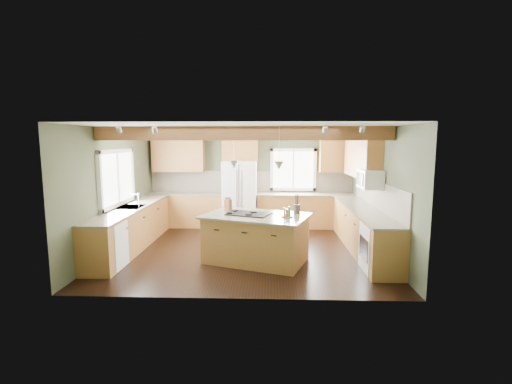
{
  "coord_description": "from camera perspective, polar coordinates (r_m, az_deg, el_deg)",
  "views": [
    {
      "loc": [
        0.5,
        -7.74,
        2.33
      ],
      "look_at": [
        0.21,
        0.3,
        1.22
      ],
      "focal_mm": 26.0,
      "sensor_mm": 36.0,
      "label": 1
    }
  ],
  "objects": [
    {
      "name": "faucet",
      "position": [
        8.38,
        -17.59,
        -1.3
      ],
      "size": [
        0.02,
        0.02,
        0.28
      ],
      "primitive_type": "cylinder",
      "color": "#B2B2B7",
      "rests_on": "sink"
    },
    {
      "name": "window_back",
      "position": [
        10.27,
        5.73,
        3.46
      ],
      "size": [
        1.1,
        0.04,
        1.0
      ],
      "primitive_type": "cube",
      "color": "white",
      "rests_on": "wall_back"
    },
    {
      "name": "cooktop",
      "position": [
        7.2,
        -1.14,
        -3.37
      ],
      "size": [
        0.92,
        0.76,
        0.02
      ],
      "primitive_type": "cube",
      "rotation": [
        0.0,
        0.0,
        -0.34
      ],
      "color": "black",
      "rests_on": "island_top"
    },
    {
      "name": "dishwasher",
      "position": [
        7.39,
        -22.05,
        -7.63
      ],
      "size": [
        0.6,
        0.6,
        0.84
      ],
      "primitive_type": "cube",
      "color": "white",
      "rests_on": "floor"
    },
    {
      "name": "pendant_left",
      "position": [
        7.2,
        -3.41,
        4.25
      ],
      "size": [
        0.18,
        0.18,
        0.16
      ],
      "primitive_type": "cone",
      "rotation": [
        3.14,
        0.0,
        0.0
      ],
      "color": "#B2B2B7",
      "rests_on": "ceiling"
    },
    {
      "name": "microwave",
      "position": [
        8.0,
        17.16,
        1.91
      ],
      "size": [
        0.4,
        0.7,
        0.38
      ],
      "primitive_type": "cube",
      "color": "white",
      "rests_on": "wall_right"
    },
    {
      "name": "island",
      "position": [
        7.26,
        -0.01,
        -7.25
      ],
      "size": [
        2.1,
        1.67,
        0.88
      ],
      "primitive_type": "cube",
      "rotation": [
        0.0,
        0.0,
        -0.34
      ],
      "color": "brown",
      "rests_on": "floor"
    },
    {
      "name": "wall_back",
      "position": [
        10.3,
        -0.7,
        2.12
      ],
      "size": [
        5.6,
        0.0,
        5.6
      ],
      "primitive_type": "plane",
      "rotation": [
        1.57,
        0.0,
        0.0
      ],
      "color": "#3F4732",
      "rests_on": "ground"
    },
    {
      "name": "upper_cab_back_left",
      "position": [
        10.37,
        -11.85,
        5.59
      ],
      "size": [
        1.4,
        0.35,
        0.9
      ],
      "primitive_type": "cube",
      "color": "brown",
      "rests_on": "wall_back"
    },
    {
      "name": "backsplash_back",
      "position": [
        10.3,
        -0.7,
        1.61
      ],
      "size": [
        5.58,
        0.03,
        0.58
      ],
      "primitive_type": "cube",
      "color": "brown",
      "rests_on": "wall_back"
    },
    {
      "name": "upper_cab_right",
      "position": [
        8.9,
        15.97,
        5.1
      ],
      "size": [
        0.35,
        2.2,
        0.9
      ],
      "primitive_type": "cube",
      "color": "brown",
      "rests_on": "wall_right"
    },
    {
      "name": "floor",
      "position": [
        8.1,
        -1.55,
        -8.87
      ],
      "size": [
        5.6,
        5.6,
        0.0
      ],
      "primitive_type": "plane",
      "color": "black",
      "rests_on": "ground"
    },
    {
      "name": "upper_cab_back_corner",
      "position": [
        10.23,
        12.29,
        5.55
      ],
      "size": [
        0.9,
        0.35,
        0.9
      ],
      "primitive_type": "cube",
      "color": "brown",
      "rests_on": "wall_back"
    },
    {
      "name": "upper_cab_over_fridge",
      "position": [
        10.1,
        -2.46,
        6.82
      ],
      "size": [
        0.96,
        0.35,
        0.7
      ],
      "primitive_type": "cube",
      "color": "brown",
      "rests_on": "wall_back"
    },
    {
      "name": "utensil_crock",
      "position": [
        7.31,
        6.3,
        -2.61
      ],
      "size": [
        0.18,
        0.18,
        0.18
      ],
      "primitive_type": "cylinder",
      "rotation": [
        0.0,
        0.0,
        -0.55
      ],
      "color": "#463F38",
      "rests_on": "island_top"
    },
    {
      "name": "refrigerator",
      "position": [
        9.99,
        -2.52,
        -0.38
      ],
      "size": [
        0.9,
        0.74,
        1.8
      ],
      "primitive_type": "cube",
      "color": "silver",
      "rests_on": "floor"
    },
    {
      "name": "counter_back_right",
      "position": [
        10.09,
        7.71,
        -0.37
      ],
      "size": [
        2.66,
        0.64,
        0.04
      ],
      "primitive_type": "cube",
      "color": "brown",
      "rests_on": "base_cab_back_right"
    },
    {
      "name": "wall_left",
      "position": [
        8.48,
        -20.83,
        0.35
      ],
      "size": [
        0.0,
        5.0,
        5.0
      ],
      "primitive_type": "plane",
      "rotation": [
        1.57,
        0.0,
        1.57
      ],
      "color": "#3F4732",
      "rests_on": "ground"
    },
    {
      "name": "base_cab_back_right",
      "position": [
        10.17,
        7.66,
        -2.93
      ],
      "size": [
        2.62,
        0.6,
        0.88
      ],
      "primitive_type": "cube",
      "color": "brown",
      "rests_on": "floor"
    },
    {
      "name": "base_cab_right",
      "position": [
        8.26,
        16.13,
        -5.69
      ],
      "size": [
        0.6,
        3.7,
        0.88
      ],
      "primitive_type": "cube",
      "color": "brown",
      "rests_on": "floor"
    },
    {
      "name": "bottle_tray",
      "position": [
        6.93,
        4.79,
        -3.09
      ],
      "size": [
        0.28,
        0.28,
        0.2
      ],
      "primitive_type": null,
      "rotation": [
        0.0,
        0.0,
        -0.43
      ],
      "color": "brown",
      "rests_on": "island_top"
    },
    {
      "name": "backsplash_right",
      "position": [
        8.19,
        18.27,
        -0.4
      ],
      "size": [
        0.03,
        3.7,
        0.58
      ],
      "primitive_type": "cube",
      "color": "brown",
      "rests_on": "wall_right"
    },
    {
      "name": "counter_back_left",
      "position": [
        10.3,
        -10.77,
        -0.27
      ],
      "size": [
        2.06,
        0.64,
        0.04
      ],
      "primitive_type": "cube",
      "color": "brown",
      "rests_on": "base_cab_back_left"
    },
    {
      "name": "window_left",
      "position": [
        8.49,
        -20.66,
        2.07
      ],
      "size": [
        0.04,
        1.6,
        1.05
      ],
      "primitive_type": "cube",
      "color": "white",
      "rests_on": "wall_left"
    },
    {
      "name": "counter_right",
      "position": [
        8.17,
        16.25,
        -2.55
      ],
      "size": [
        0.64,
        3.74,
        0.04
      ],
      "primitive_type": "cube",
      "color": "brown",
      "rests_on": "base_cab_right"
    },
    {
      "name": "wall_right",
      "position": [
        8.14,
        18.49,
        0.17
      ],
      "size": [
        0.0,
        5.0,
        5.0
      ],
      "primitive_type": "plane",
      "rotation": [
        1.57,
        0.0,
        -1.57
      ],
      "color": "#3F4732",
      "rests_on": "ground"
    },
    {
      "name": "ceiling",
      "position": [
        7.76,
        -1.62,
        9.84
      ],
      "size": [
        5.6,
        5.6,
        0.0
      ],
      "primitive_type": "plane",
      "rotation": [
        3.14,
        0.0,
        0.0
      ],
      "color": "silver",
      "rests_on": "wall_back"
    },
    {
      "name": "base_cab_back_left",
      "position": [
        10.37,
        -10.71,
        -2.78
      ],
      "size": [
        2.02,
        0.6,
        0.88
      ],
      "primitive_type": "cube",
      "color": "brown",
      "rests_on": "floor"
    },
    {
      "name": "sink",
      "position": [
        8.47,
        -18.7,
        -2.26
      ],
      "size": [
        0.5,
        0.65,
        0.03
      ],
      "primitive_type": "cube",
      "color": "#262628",
      "rests_on": "counter_left"
    },
    {
      "name": "pendant_right",
      "position": [
        6.86,
        3.56,
        4.07
      ],
      "size": [
        0.18,
        0.18,
        0.16
      ],
      "primitive_type": "cone",
      "rotation": [
        3.14,
        0.0,
        0.0
      ],
      "color": "#B2B2B7",
      "rests_on": "ceiling"
    },
    {
      "name": "base_cab_left",
      "position": [
        8.56,
        -18.56,
        -5.32
      ],
      "size": [
        0.6,
        3.7,
        0.88
      ],
      "primitive_type": "cube",
      "color": "brown",
      "rests_on": "floor"
    },
    {
      "name": "soffit_trim",
      "position": [
        10.15,
        -0.73,
        9.04
      ],
      "size": [
        5.55,
        0.2,
        0.1
      ],
      "primitive_type": "cube",
      "color": "brown",
      "rests_on": "ceiling"
    },
    {
      "name": "counter_left",
      "position": [
        8.47,
        -18.7,
        -2.29
      ],
      "size": [
        0.64,
        3.74,
        0.04
      ],
      "primitive_type": "cube",
      "color": "brown",
      "rests_on": "base_cab_left"
    },
    {
      "name": "ceiling_beam",
      "position": [
        7.02,
        -2.02,
        8.99
      ],
      "size": [
        5.55,
        0.26,
        0.26
      ],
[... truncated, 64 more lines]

